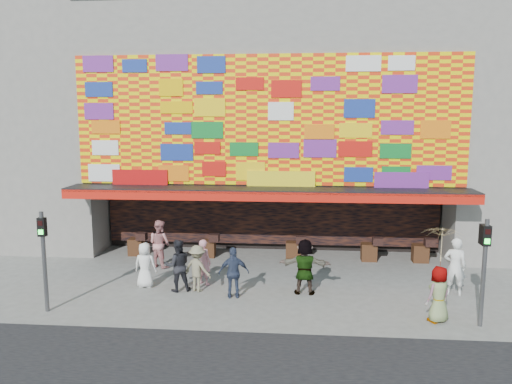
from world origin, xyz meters
TOP-DOWN VIEW (x-y plane):
  - ground at (0.00, 0.00)m, footprint 90.00×90.00m
  - shop_building at (0.00, 8.18)m, footprint 15.20×9.40m
  - neighbor_left at (-13.00, 8.00)m, footprint 11.00×8.00m
  - signal_left at (-6.20, -1.50)m, footprint 0.22×0.20m
  - signal_right at (6.20, -1.50)m, footprint 0.22×0.20m
  - ped_a at (-3.94, 0.81)m, footprint 0.78×0.54m
  - ped_b at (-2.02, 1.25)m, footprint 0.69×0.61m
  - ped_c at (-2.75, 0.54)m, footprint 1.01×0.89m
  - ped_d at (-2.10, 0.57)m, footprint 1.15×0.94m
  - ped_e at (-0.83, 0.08)m, footprint 1.01×0.55m
  - ped_f at (1.40, 0.63)m, footprint 1.71×0.63m
  - ped_g at (5.11, -1.30)m, footprint 0.93×0.85m
  - ped_h at (6.21, 0.95)m, footprint 0.77×0.59m
  - ped_i at (-4.08, 3.11)m, footprint 1.11×1.04m
  - parasol at (5.11, -1.30)m, footprint 1.43×1.44m

SIDE VIEW (x-z plane):
  - ground at x=0.00m, z-range 0.00..0.00m
  - ped_a at x=-3.94m, z-range 0.00..1.53m
  - ped_d at x=-2.10m, z-range 0.00..1.54m
  - ped_b at x=-2.02m, z-range 0.00..1.58m
  - ped_g at x=5.11m, z-range 0.00..1.60m
  - ped_e at x=-0.83m, z-range 0.00..1.64m
  - ped_c at x=-2.75m, z-range 0.00..1.73m
  - ped_f at x=1.40m, z-range 0.00..1.82m
  - ped_i at x=-4.08m, z-range 0.00..1.82m
  - ped_h at x=6.21m, z-range 0.00..1.88m
  - signal_left at x=-6.20m, z-range 0.36..3.36m
  - signal_right at x=6.20m, z-range 0.36..3.36m
  - parasol at x=5.11m, z-range 1.22..3.19m
  - shop_building at x=0.00m, z-range 0.23..10.23m
  - neighbor_left at x=-13.00m, z-range 0.00..12.00m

